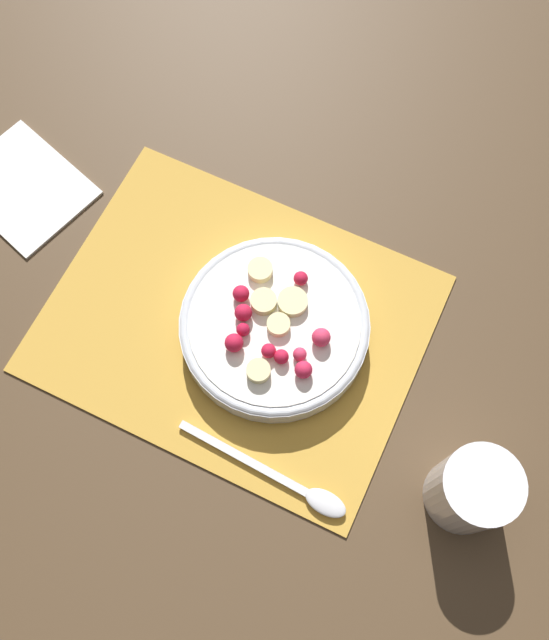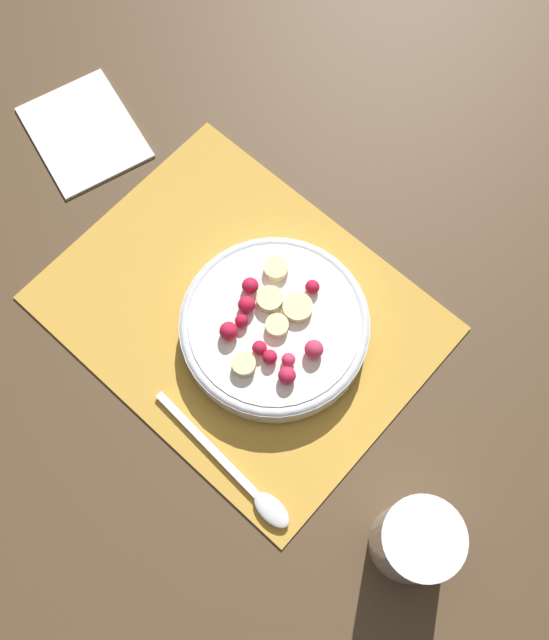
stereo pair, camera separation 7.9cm
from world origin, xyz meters
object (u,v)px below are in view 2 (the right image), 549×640
object	(u,v)px
napkin	(84,131)
fruit_bowl	(274,326)
spoon	(247,484)
drinking_glass	(415,541)

from	to	relation	value
napkin	fruit_bowl	bearing A→B (deg)	-6.27
fruit_bowl	spoon	bearing A→B (deg)	-57.73
fruit_bowl	spoon	xyz separation A→B (m)	(0.09, -0.15, -0.02)
fruit_bowl	napkin	size ratio (longest dim) A/B	1.14
fruit_bowl	drinking_glass	bearing A→B (deg)	-17.28
spoon	napkin	size ratio (longest dim) A/B	1.08
spoon	drinking_glass	xyz separation A→B (m)	(0.17, 0.07, 0.04)
drinking_glass	fruit_bowl	bearing A→B (deg)	162.72
drinking_glass	napkin	distance (m)	0.65
spoon	napkin	distance (m)	0.50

